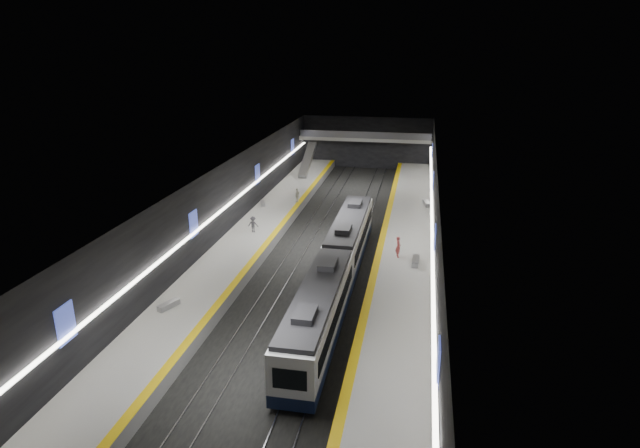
% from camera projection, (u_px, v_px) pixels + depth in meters
% --- Properties ---
extents(ground, '(70.00, 70.00, 0.00)m').
position_uv_depth(ground, '(327.00, 248.00, 51.91)').
color(ground, black).
rests_on(ground, ground).
extents(ceiling, '(20.00, 70.00, 0.04)m').
position_uv_depth(ceiling, '(327.00, 167.00, 49.31)').
color(ceiling, beige).
rests_on(ceiling, wall_left).
extents(wall_left, '(0.04, 70.00, 8.00)m').
position_uv_depth(wall_left, '(227.00, 203.00, 52.40)').
color(wall_left, black).
rests_on(wall_left, ground).
extents(wall_right, '(0.04, 70.00, 8.00)m').
position_uv_depth(wall_right, '(434.00, 215.00, 48.82)').
color(wall_right, black).
rests_on(wall_right, ground).
extents(wall_back, '(20.00, 0.04, 8.00)m').
position_uv_depth(wall_back, '(367.00, 143.00, 83.11)').
color(wall_back, black).
rests_on(wall_back, ground).
extents(platform_left, '(5.00, 70.00, 1.00)m').
position_uv_depth(platform_left, '(252.00, 238.00, 53.10)').
color(platform_left, slate).
rests_on(platform_left, ground).
extents(tile_surface_left, '(5.00, 70.00, 0.02)m').
position_uv_depth(tile_surface_left, '(252.00, 233.00, 52.93)').
color(tile_surface_left, '#B1B0AB').
rests_on(tile_surface_left, platform_left).
extents(tactile_strip_left, '(0.60, 70.00, 0.02)m').
position_uv_depth(tactile_strip_left, '(274.00, 234.00, 52.53)').
color(tactile_strip_left, yellow).
rests_on(tactile_strip_left, platform_left).
extents(platform_right, '(5.00, 70.00, 1.00)m').
position_uv_depth(platform_right, '(405.00, 248.00, 50.40)').
color(platform_right, slate).
rests_on(platform_right, ground).
extents(tile_surface_right, '(5.00, 70.00, 0.02)m').
position_uv_depth(tile_surface_right, '(405.00, 243.00, 50.24)').
color(tile_surface_right, '#B1B0AB').
rests_on(tile_surface_right, platform_right).
extents(tactile_strip_right, '(0.60, 70.00, 0.02)m').
position_uv_depth(tactile_strip_right, '(382.00, 241.00, 50.63)').
color(tactile_strip_right, yellow).
rests_on(tactile_strip_right, platform_right).
extents(rails, '(6.52, 70.00, 0.12)m').
position_uv_depth(rails, '(327.00, 247.00, 51.89)').
color(rails, gray).
rests_on(rails, ground).
extents(train, '(2.69, 30.04, 3.60)m').
position_uv_depth(train, '(336.00, 268.00, 41.78)').
color(train, '#0E1733').
rests_on(train, ground).
extents(ad_posters, '(19.94, 53.50, 2.20)m').
position_uv_depth(ad_posters, '(329.00, 200.00, 51.38)').
color(ad_posters, '#3B4AB2').
rests_on(ad_posters, wall_left).
extents(cove_light_left, '(0.25, 68.60, 0.12)m').
position_uv_depth(cove_light_left, '(229.00, 205.00, 52.43)').
color(cove_light_left, white).
rests_on(cove_light_left, wall_left).
extents(cove_light_right, '(0.25, 68.60, 0.12)m').
position_uv_depth(cove_light_right, '(432.00, 216.00, 48.92)').
color(cove_light_right, white).
rests_on(cove_light_right, wall_right).
extents(mezzanine_bridge, '(20.00, 3.00, 1.50)m').
position_uv_depth(mezzanine_bridge, '(365.00, 138.00, 80.84)').
color(mezzanine_bridge, gray).
rests_on(mezzanine_bridge, wall_left).
extents(escalator, '(1.20, 7.50, 3.92)m').
position_uv_depth(escalator, '(308.00, 160.00, 76.45)').
color(escalator, '#99999E').
rests_on(escalator, platform_left).
extents(bench_left_near, '(1.13, 1.81, 0.43)m').
position_uv_depth(bench_left_near, '(169.00, 305.00, 38.05)').
color(bench_left_near, '#99999E').
rests_on(bench_left_near, platform_left).
extents(bench_left_far, '(0.99, 1.66, 0.39)m').
position_uv_depth(bench_left_far, '(263.00, 203.00, 61.89)').
color(bench_left_far, '#99999E').
rests_on(bench_left_far, platform_left).
extents(bench_right_near, '(0.63, 2.04, 0.49)m').
position_uv_depth(bench_right_near, '(416.00, 261.00, 45.53)').
color(bench_right_near, '#99999E').
rests_on(bench_right_near, platform_right).
extents(bench_right_far, '(0.98, 2.14, 0.50)m').
position_uv_depth(bench_right_far, '(427.00, 203.00, 61.69)').
color(bench_right_far, '#99999E').
rests_on(bench_right_far, platform_right).
extents(passenger_right_a, '(0.64, 0.79, 1.88)m').
position_uv_depth(passenger_right_a, '(398.00, 247.00, 46.76)').
color(passenger_right_a, '#C94C4B').
rests_on(passenger_right_a, platform_right).
extents(passenger_left_a, '(0.62, 1.06, 1.69)m').
position_uv_depth(passenger_left_a, '(297.00, 195.00, 62.73)').
color(passenger_left_a, beige).
rests_on(passenger_left_a, platform_left).
extents(passenger_left_b, '(1.04, 0.60, 1.60)m').
position_uv_depth(passenger_left_b, '(253.00, 224.00, 52.94)').
color(passenger_left_b, '#3E3C44').
rests_on(passenger_left_b, platform_left).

